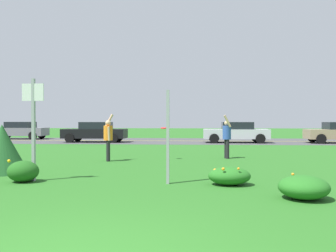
# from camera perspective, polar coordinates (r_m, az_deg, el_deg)

# --- Properties ---
(ground_plane) EXTENTS (120.00, 120.00, 0.00)m
(ground_plane) POSITION_cam_1_polar(r_m,az_deg,el_deg) (16.14, -0.72, -4.66)
(ground_plane) COLOR #26601E
(highway_strip) EXTENTS (120.00, 8.85, 0.01)m
(highway_strip) POSITION_cam_1_polar(r_m,az_deg,el_deg) (28.25, 1.36, -2.31)
(highway_strip) COLOR #424244
(highway_strip) RESTS_ON ground
(highway_center_stripe) EXTENTS (120.00, 0.16, 0.00)m
(highway_center_stripe) POSITION_cam_1_polar(r_m,az_deg,el_deg) (28.25, 1.36, -2.30)
(highway_center_stripe) COLOR yellow
(highway_center_stripe) RESTS_ON ground
(daylily_clump_mid_right) EXTENTS (1.01, 0.91, 0.46)m
(daylily_clump_mid_right) POSITION_cam_1_polar(r_m,az_deg,el_deg) (9.06, 9.43, -7.59)
(daylily_clump_mid_right) COLOR #23661E
(daylily_clump_mid_right) RESTS_ON ground
(daylily_clump_front_right) EXTENTS (0.99, 1.01, 0.48)m
(daylily_clump_front_right) POSITION_cam_1_polar(r_m,az_deg,el_deg) (7.83, 20.20, -8.84)
(daylily_clump_front_right) COLOR #23661E
(daylily_clump_front_right) RESTS_ON ground
(daylily_clump_front_left) EXTENTS (0.78, 0.72, 0.57)m
(daylily_clump_front_left) POSITION_cam_1_polar(r_m,az_deg,el_deg) (10.03, -21.45, -6.52)
(daylily_clump_front_left) COLOR #1E5619
(daylily_clump_front_left) RESTS_ON ground
(sign_post_near_path) EXTENTS (0.56, 0.10, 2.62)m
(sign_post_near_path) POSITION_cam_1_polar(r_m,az_deg,el_deg) (10.02, -20.06, 1.01)
(sign_post_near_path) COLOR #93969B
(sign_post_near_path) RESTS_ON ground
(sign_post_by_roadside) EXTENTS (0.07, 0.10, 2.29)m
(sign_post_by_roadside) POSITION_cam_1_polar(r_m,az_deg,el_deg) (9.02, -0.03, -1.69)
(sign_post_by_roadside) COLOR #93969B
(sign_post_by_roadside) RESTS_ON ground
(evergreen_shrub_side) EXTENTS (1.48, 1.48, 1.43)m
(evergreen_shrub_side) POSITION_cam_1_polar(r_m,az_deg,el_deg) (11.91, -24.22, -3.23)
(evergreen_shrub_side) COLOR #1E5123
(evergreen_shrub_side) RESTS_ON ground
(person_thrower_orange_shirt) EXTENTS (0.35, 0.53, 1.81)m
(person_thrower_orange_shirt) POSITION_cam_1_polar(r_m,az_deg,el_deg) (14.26, -9.21, -1.62)
(person_thrower_orange_shirt) COLOR orange
(person_thrower_orange_shirt) RESTS_ON ground
(person_catcher_blue_shirt) EXTENTS (0.35, 0.53, 1.78)m
(person_catcher_blue_shirt) POSITION_cam_1_polar(r_m,az_deg,el_deg) (15.26, 9.05, -1.50)
(person_catcher_blue_shirt) COLOR #2D4C9E
(person_catcher_blue_shirt) RESTS_ON ground
(frisbee_red) EXTENTS (0.23, 0.23, 0.07)m
(frisbee_red) POSITION_cam_1_polar(r_m,az_deg,el_deg) (14.63, -0.69, -0.32)
(frisbee_red) COLOR red
(car_silver_center_left) EXTENTS (4.50, 2.00, 1.45)m
(car_silver_center_left) POSITION_cam_1_polar(r_m,az_deg,el_deg) (26.35, 10.46, -0.94)
(car_silver_center_left) COLOR #B7BABF
(car_silver_center_left) RESTS_ON ground
(car_black_center_right) EXTENTS (4.50, 2.00, 1.45)m
(car_black_center_right) POSITION_cam_1_polar(r_m,az_deg,el_deg) (27.16, -11.18, -0.89)
(car_black_center_right) COLOR black
(car_black_center_right) RESTS_ON ground
(car_gray_rightmost) EXTENTS (4.50, 2.00, 1.45)m
(car_gray_rightmost) POSITION_cam_1_polar(r_m,az_deg,el_deg) (33.58, -21.90, -0.61)
(car_gray_rightmost) COLOR slate
(car_gray_rightmost) RESTS_ON ground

